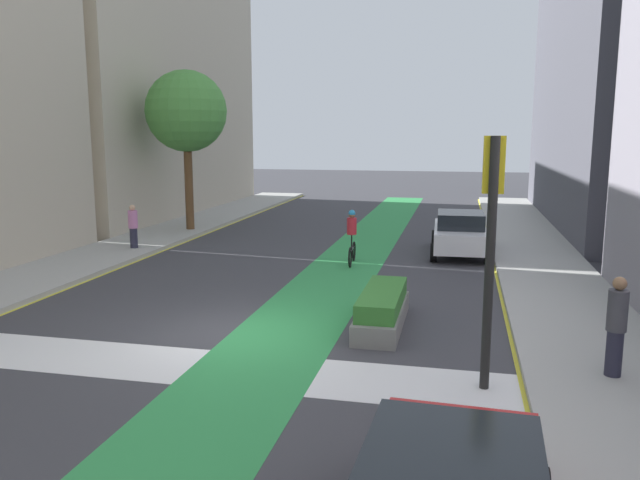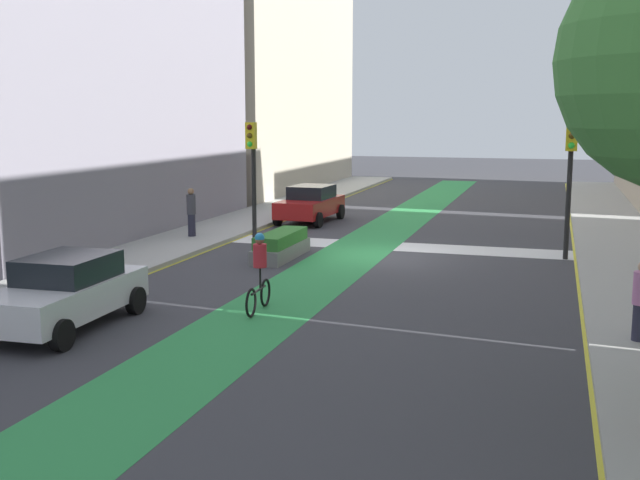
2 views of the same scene
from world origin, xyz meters
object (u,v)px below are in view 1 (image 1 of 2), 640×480
cyclist_in_lane (352,236)px  pedestrian_sidewalk_right_a (616,325)px  car_white_right_far (460,233)px  pedestrian_sidewalk_left_a (133,226)px  median_planter (382,309)px  street_tree_near (186,112)px  traffic_signal_near_right (492,214)px

cyclist_in_lane → pedestrian_sidewalk_right_a: size_ratio=1.04×
car_white_right_far → pedestrian_sidewalk_left_a: (-11.77, -2.06, 0.16)m
car_white_right_far → pedestrian_sidewalk_right_a: pedestrian_sidewalk_right_a is taller
pedestrian_sidewalk_right_a → median_planter: (-4.37, 2.39, -0.66)m
pedestrian_sidewalk_left_a → median_planter: (10.10, -7.01, -0.56)m
median_planter → pedestrian_sidewalk_left_a: bearing=145.2°
cyclist_in_lane → street_tree_near: (-8.16, 5.23, 4.27)m
street_tree_near → pedestrian_sidewalk_left_a: bearing=-91.4°
street_tree_near → median_planter: bearing=-49.6°
cyclist_in_lane → median_planter: bearing=-74.3°
street_tree_near → traffic_signal_near_right: bearing=-50.5°
car_white_right_far → street_tree_near: 12.76m
median_planter → pedestrian_sidewalk_right_a: bearing=-28.7°
pedestrian_sidewalk_left_a → car_white_right_far: bearing=9.9°
pedestrian_sidewalk_left_a → street_tree_near: (0.11, 4.73, 4.28)m
pedestrian_sidewalk_right_a → street_tree_near: size_ratio=0.26×
pedestrian_sidewalk_left_a → median_planter: bearing=-34.8°
traffic_signal_near_right → cyclist_in_lane: traffic_signal_near_right is taller
street_tree_near → pedestrian_sidewalk_right_a: bearing=-44.5°
median_planter → traffic_signal_near_right: bearing=-54.0°
car_white_right_far → cyclist_in_lane: bearing=-143.9°
pedestrian_sidewalk_left_a → median_planter: 12.31m
traffic_signal_near_right → median_planter: bearing=126.0°
traffic_signal_near_right → median_planter: size_ratio=1.34×
pedestrian_sidewalk_left_a → street_tree_near: size_ratio=0.23×
cyclist_in_lane → pedestrian_sidewalk_left_a: (-8.27, 0.50, -0.01)m
pedestrian_sidewalk_right_a → median_planter: 5.03m
median_planter → cyclist_in_lane: bearing=105.7°
pedestrian_sidewalk_right_a → street_tree_near: (-14.36, 14.13, 4.17)m
traffic_signal_near_right → street_tree_near: street_tree_near is taller
cyclist_in_lane → street_tree_near: street_tree_near is taller
cyclist_in_lane → pedestrian_sidewalk_right_a: bearing=-55.1°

